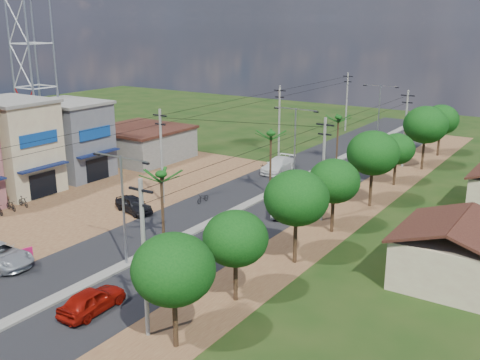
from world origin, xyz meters
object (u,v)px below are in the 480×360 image
at_px(roadside_sign, 24,256).
at_px(moto_rider_east, 88,306).
at_px(car_red_near, 92,301).
at_px(car_silver_mid, 285,206).
at_px(car_parked_dark, 134,205).
at_px(car_white_far, 278,165).

bearing_deg(roadside_sign, moto_rider_east, 2.58).
bearing_deg(moto_rider_east, car_red_near, -144.15).
relative_size(car_silver_mid, car_parked_dark, 1.16).
relative_size(car_silver_mid, car_white_far, 0.90).
bearing_deg(car_white_far, car_silver_mid, -61.77).
bearing_deg(moto_rider_east, car_white_far, -101.29).
bearing_deg(car_silver_mid, moto_rider_east, 65.48).
xyz_separation_m(car_red_near, moto_rider_east, (-0.15, -0.24, -0.29)).
xyz_separation_m(car_silver_mid, car_white_far, (-7.59, 12.13, -0.02)).
relative_size(moto_rider_east, roadside_sign, 1.38).
bearing_deg(car_white_far, car_red_near, -82.82).
height_order(car_red_near, car_parked_dark, car_red_near).
bearing_deg(car_silver_mid, car_white_far, -79.31).
relative_size(car_red_near, roadside_sign, 3.45).
relative_size(car_white_far, car_parked_dark, 1.29).
bearing_deg(moto_rider_east, car_silver_mid, -115.12).
distance_m(car_silver_mid, car_parked_dark, 13.56).
relative_size(car_silver_mid, moto_rider_east, 2.82).
bearing_deg(car_silver_mid, car_red_near, 65.85).
height_order(car_parked_dark, roadside_sign, car_parked_dark).
height_order(car_silver_mid, car_parked_dark, car_silver_mid).
height_order(car_red_near, car_silver_mid, car_silver_mid).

